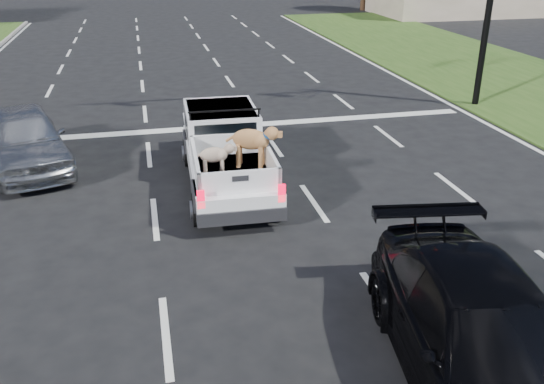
{
  "coord_description": "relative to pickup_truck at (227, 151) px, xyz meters",
  "views": [
    {
      "loc": [
        -1.75,
        -7.13,
        5.46
      ],
      "look_at": [
        0.33,
        2.0,
        1.28
      ],
      "focal_mm": 38.0,
      "sensor_mm": 36.0,
      "label": 1
    }
  ],
  "objects": [
    {
      "name": "silver_sedan",
      "position": [
        -4.8,
        2.34,
        -0.1
      ],
      "size": [
        2.94,
        4.79,
        1.52
      ],
      "primitive_type": "imported",
      "rotation": [
        0.0,
        0.0,
        0.27
      ],
      "color": "#A2A5A9",
      "rests_on": "ground"
    },
    {
      "name": "black_coupe",
      "position": [
        2.17,
        -7.44,
        -0.1
      ],
      "size": [
        2.88,
        5.51,
        1.52
      ],
      "primitive_type": "imported",
      "rotation": [
        0.0,
        0.0,
        -0.15
      ],
      "color": "black",
      "rests_on": "ground"
    },
    {
      "name": "road_markings",
      "position": [
        -0.03,
        1.12,
        -0.86
      ],
      "size": [
        17.75,
        60.0,
        0.01
      ],
      "color": "silver",
      "rests_on": "ground"
    },
    {
      "name": "ground",
      "position": [
        -0.03,
        -5.44,
        -0.86
      ],
      "size": [
        160.0,
        160.0,
        0.0
      ],
      "primitive_type": "plane",
      "color": "black",
      "rests_on": "ground"
    },
    {
      "name": "pickup_truck",
      "position": [
        0.0,
        0.0,
        0.0
      ],
      "size": [
        2.06,
        5.0,
        1.85
      ],
      "rotation": [
        0.0,
        0.0,
        -0.04
      ],
      "color": "black",
      "rests_on": "ground"
    }
  ]
}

